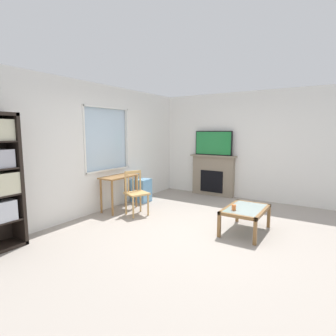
{
  "coord_description": "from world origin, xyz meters",
  "views": [
    {
      "loc": [
        -3.95,
        -2.04,
        1.7
      ],
      "look_at": [
        -0.12,
        0.42,
        1.08
      ],
      "focal_mm": 28.76,
      "sensor_mm": 36.0,
      "label": 1
    }
  ],
  "objects_px": {
    "fireplace": "(213,175)",
    "coffee_table": "(246,211)",
    "wooden_chair": "(136,192)",
    "desk_under_window": "(119,182)",
    "sippy_cup": "(234,207)",
    "plastic_drawer_unit": "(141,190)",
    "tv": "(213,143)"
  },
  "relations": [
    {
      "from": "desk_under_window",
      "to": "sippy_cup",
      "type": "distance_m",
      "value": 2.59
    },
    {
      "from": "plastic_drawer_unit",
      "to": "tv",
      "type": "distance_m",
      "value": 2.26
    },
    {
      "from": "sippy_cup",
      "to": "wooden_chair",
      "type": "bearing_deg",
      "value": 90.14
    },
    {
      "from": "wooden_chair",
      "to": "sippy_cup",
      "type": "xyz_separation_m",
      "value": [
        0.0,
        -2.07,
        0.0
      ]
    },
    {
      "from": "plastic_drawer_unit",
      "to": "coffee_table",
      "type": "bearing_deg",
      "value": -103.2
    },
    {
      "from": "coffee_table",
      "to": "tv",
      "type": "bearing_deg",
      "value": 35.28
    },
    {
      "from": "fireplace",
      "to": "coffee_table",
      "type": "xyz_separation_m",
      "value": [
        -2.22,
        -1.55,
        -0.18
      ]
    },
    {
      "from": "fireplace",
      "to": "sippy_cup",
      "type": "height_order",
      "value": "fireplace"
    },
    {
      "from": "coffee_table",
      "to": "desk_under_window",
      "type": "bearing_deg",
      "value": 93.94
    },
    {
      "from": "desk_under_window",
      "to": "coffee_table",
      "type": "xyz_separation_m",
      "value": [
        0.19,
        -2.71,
        -0.25
      ]
    },
    {
      "from": "coffee_table",
      "to": "sippy_cup",
      "type": "distance_m",
      "value": 0.29
    },
    {
      "from": "wooden_chair",
      "to": "fireplace",
      "type": "height_order",
      "value": "fireplace"
    },
    {
      "from": "desk_under_window",
      "to": "sippy_cup",
      "type": "relative_size",
      "value": 9.5
    },
    {
      "from": "fireplace",
      "to": "coffee_table",
      "type": "height_order",
      "value": "fireplace"
    },
    {
      "from": "wooden_chair",
      "to": "desk_under_window",
      "type": "bearing_deg",
      "value": 83.97
    },
    {
      "from": "coffee_table",
      "to": "fireplace",
      "type": "bearing_deg",
      "value": 35.06
    },
    {
      "from": "wooden_chair",
      "to": "sippy_cup",
      "type": "relative_size",
      "value": 10.0
    },
    {
      "from": "wooden_chair",
      "to": "coffee_table",
      "type": "relative_size",
      "value": 0.94
    },
    {
      "from": "plastic_drawer_unit",
      "to": "desk_under_window",
      "type": "bearing_deg",
      "value": -176.57
    },
    {
      "from": "coffee_table",
      "to": "sippy_cup",
      "type": "relative_size",
      "value": 10.59
    },
    {
      "from": "plastic_drawer_unit",
      "to": "fireplace",
      "type": "xyz_separation_m",
      "value": [
        1.57,
        -1.2,
        0.27
      ]
    },
    {
      "from": "wooden_chair",
      "to": "coffee_table",
      "type": "bearing_deg",
      "value": -83.72
    },
    {
      "from": "wooden_chair",
      "to": "sippy_cup",
      "type": "bearing_deg",
      "value": -89.86
    },
    {
      "from": "plastic_drawer_unit",
      "to": "sippy_cup",
      "type": "bearing_deg",
      "value": -108.55
    },
    {
      "from": "fireplace",
      "to": "sippy_cup",
      "type": "distance_m",
      "value": 2.84
    },
    {
      "from": "wooden_chair",
      "to": "coffee_table",
      "type": "distance_m",
      "value": 2.21
    },
    {
      "from": "wooden_chair",
      "to": "sippy_cup",
      "type": "distance_m",
      "value": 2.07
    },
    {
      "from": "fireplace",
      "to": "sippy_cup",
      "type": "xyz_separation_m",
      "value": [
        -2.45,
        -1.43,
        -0.08
      ]
    },
    {
      "from": "wooden_chair",
      "to": "plastic_drawer_unit",
      "type": "xyz_separation_m",
      "value": [
        0.89,
        0.57,
        -0.18
      ]
    },
    {
      "from": "fireplace",
      "to": "tv",
      "type": "xyz_separation_m",
      "value": [
        -0.02,
        0.0,
        0.86
      ]
    },
    {
      "from": "plastic_drawer_unit",
      "to": "coffee_table",
      "type": "xyz_separation_m",
      "value": [
        -0.65,
        -2.76,
        0.08
      ]
    },
    {
      "from": "desk_under_window",
      "to": "plastic_drawer_unit",
      "type": "xyz_separation_m",
      "value": [
        0.83,
        0.05,
        -0.33
      ]
    }
  ]
}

